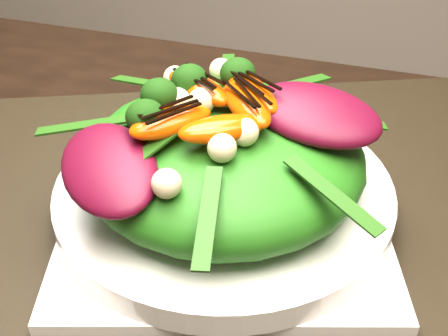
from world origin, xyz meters
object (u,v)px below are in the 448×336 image
(placemat, at_px, (224,214))
(lettuce_mound, at_px, (224,157))
(orange_segment, at_px, (227,88))
(plate_base, at_px, (224,207))
(dining_table, at_px, (4,319))
(salad_bowl, at_px, (224,193))

(placemat, height_order, lettuce_mound, lettuce_mound)
(placemat, relative_size, orange_segment, 8.88)
(placemat, height_order, plate_base, plate_base)
(dining_table, xyz_separation_m, placemat, (0.12, 0.14, 0.02))
(plate_base, relative_size, salad_bowl, 0.94)
(placemat, relative_size, lettuce_mound, 2.56)
(dining_table, relative_size, orange_segment, 25.38)
(lettuce_mound, bearing_deg, plate_base, 0.00)
(plate_base, distance_m, salad_bowl, 0.01)
(salad_bowl, bearing_deg, orange_segment, 103.37)
(lettuce_mound, bearing_deg, salad_bowl, 0.00)
(salad_bowl, relative_size, lettuce_mound, 1.24)
(plate_base, relative_size, orange_segment, 4.03)
(placemat, relative_size, plate_base, 2.21)
(orange_segment, bearing_deg, salad_bowl, -76.63)
(lettuce_mound, bearing_deg, dining_table, -132.47)
(dining_table, bearing_deg, orange_segment, 54.92)
(salad_bowl, height_order, lettuce_mound, lettuce_mound)
(placemat, xyz_separation_m, plate_base, (0.00, 0.00, 0.01))
(placemat, xyz_separation_m, orange_segment, (-0.01, 0.03, 0.10))
(placemat, xyz_separation_m, lettuce_mound, (0.00, 0.00, 0.06))
(lettuce_mound, bearing_deg, placemat, 0.00)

